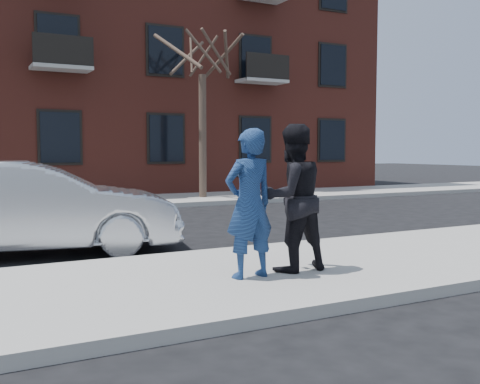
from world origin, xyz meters
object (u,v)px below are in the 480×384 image
street_tree (202,39)px  silver_sedan (34,209)px  man_hoodie (249,204)px  man_peacoat (292,198)px

street_tree → silver_sedan: (-6.61, -7.80, -4.73)m
street_tree → silver_sedan: size_ratio=1.41×
street_tree → man_hoodie: size_ratio=3.57×
man_peacoat → man_hoodie: bearing=6.9°
silver_sedan → man_hoodie: bearing=-140.0°
street_tree → man_peacoat: (-3.80, -11.43, -4.39)m
man_hoodie → street_tree: bearing=-116.1°
silver_sedan → man_hoodie: man_hoodie is taller
man_hoodie → silver_sedan: bearing=-65.4°
man_hoodie → man_peacoat: (0.71, 0.10, 0.04)m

